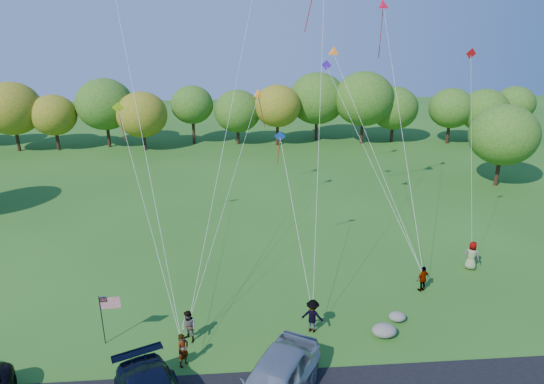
{
  "coord_description": "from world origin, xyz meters",
  "views": [
    {
      "loc": [
        0.1,
        -18.4,
        15.14
      ],
      "look_at": [
        2.01,
        6.0,
        5.95
      ],
      "focal_mm": 32.0,
      "sensor_mm": 36.0,
      "label": 1
    }
  ],
  "objects_px": {
    "flyer_b": "(189,327)",
    "flyer_d": "(423,279)",
    "flyer_e": "(472,256)",
    "flyer_c": "(313,316)",
    "minivan_silver": "(274,383)",
    "flyer_a": "(183,350)"
  },
  "relations": [
    {
      "from": "flyer_b",
      "to": "minivan_silver",
      "type": "bearing_deg",
      "value": -5.33
    },
    {
      "from": "flyer_e",
      "to": "flyer_d",
      "type": "bearing_deg",
      "value": 61.95
    },
    {
      "from": "flyer_d",
      "to": "flyer_e",
      "type": "height_order",
      "value": "flyer_e"
    },
    {
      "from": "flyer_a",
      "to": "flyer_c",
      "type": "height_order",
      "value": "flyer_c"
    },
    {
      "from": "minivan_silver",
      "to": "flyer_d",
      "type": "distance_m",
      "value": 12.1
    },
    {
      "from": "minivan_silver",
      "to": "flyer_e",
      "type": "bearing_deg",
      "value": 67.15
    },
    {
      "from": "minivan_silver",
      "to": "flyer_d",
      "type": "xyz_separation_m",
      "value": [
        9.19,
        7.86,
        -0.28
      ]
    },
    {
      "from": "flyer_d",
      "to": "flyer_a",
      "type": "bearing_deg",
      "value": -1.41
    },
    {
      "from": "flyer_a",
      "to": "flyer_d",
      "type": "bearing_deg",
      "value": -25.92
    },
    {
      "from": "flyer_c",
      "to": "flyer_e",
      "type": "height_order",
      "value": "flyer_e"
    },
    {
      "from": "flyer_c",
      "to": "flyer_d",
      "type": "relative_size",
      "value": 1.14
    },
    {
      "from": "flyer_b",
      "to": "flyer_d",
      "type": "relative_size",
      "value": 1.08
    },
    {
      "from": "flyer_a",
      "to": "flyer_c",
      "type": "distance_m",
      "value": 6.53
    },
    {
      "from": "minivan_silver",
      "to": "flyer_e",
      "type": "distance_m",
      "value": 16.55
    },
    {
      "from": "minivan_silver",
      "to": "flyer_a",
      "type": "height_order",
      "value": "minivan_silver"
    },
    {
      "from": "flyer_c",
      "to": "flyer_e",
      "type": "xyz_separation_m",
      "value": [
        10.81,
        5.44,
        0.04
      ]
    },
    {
      "from": "flyer_e",
      "to": "flyer_c",
      "type": "bearing_deg",
      "value": 59.09
    },
    {
      "from": "minivan_silver",
      "to": "flyer_e",
      "type": "relative_size",
      "value": 3.19
    },
    {
      "from": "flyer_e",
      "to": "flyer_b",
      "type": "bearing_deg",
      "value": 51.26
    },
    {
      "from": "minivan_silver",
      "to": "flyer_b",
      "type": "relative_size",
      "value": 3.5
    },
    {
      "from": "minivan_silver",
      "to": "flyer_b",
      "type": "bearing_deg",
      "value": 160.89
    },
    {
      "from": "flyer_c",
      "to": "flyer_e",
      "type": "bearing_deg",
      "value": -130.85
    }
  ]
}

